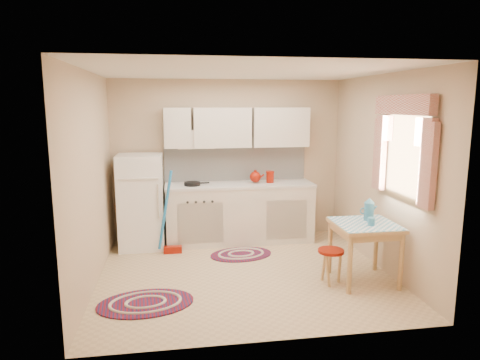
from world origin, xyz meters
name	(u,v)px	position (x,y,z in m)	size (l,w,h in m)	color
room_shell	(253,146)	(0.16, 0.24, 1.60)	(3.64, 3.60, 2.52)	tan
fridge	(141,201)	(-1.34, 1.25, 0.70)	(0.65, 0.60, 1.40)	white
broom	(172,213)	(-0.90, 0.90, 0.60)	(0.28, 0.12, 1.20)	#207BCA
base_cabinets	(240,214)	(0.14, 1.30, 0.44)	(2.25, 0.60, 0.88)	beige
countertop	(240,185)	(0.14, 1.30, 0.90)	(2.27, 0.62, 0.04)	silver
frying_pan	(192,184)	(-0.58, 1.25, 0.94)	(0.24, 0.24, 0.05)	black
red_kettle	(255,177)	(0.39, 1.30, 1.02)	(0.19, 0.17, 0.19)	maroon
red_canister	(270,178)	(0.62, 1.30, 1.00)	(0.12, 0.12, 0.16)	maroon
table	(364,253)	(1.39, -0.45, 0.36)	(0.72, 0.72, 0.72)	tan
stool	(330,266)	(0.97, -0.46, 0.21)	(0.31, 0.31, 0.42)	maroon
coffee_pot	(369,209)	(1.48, -0.33, 0.87)	(0.15, 0.13, 0.30)	teal
mug	(371,222)	(1.41, -0.55, 0.77)	(0.08, 0.08, 0.10)	teal
rug_center	(241,254)	(0.07, 0.67, 0.01)	(0.89, 0.59, 0.02)	maroon
rug_left	(146,303)	(-1.19, -0.67, 0.01)	(1.03, 0.69, 0.02)	maroon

